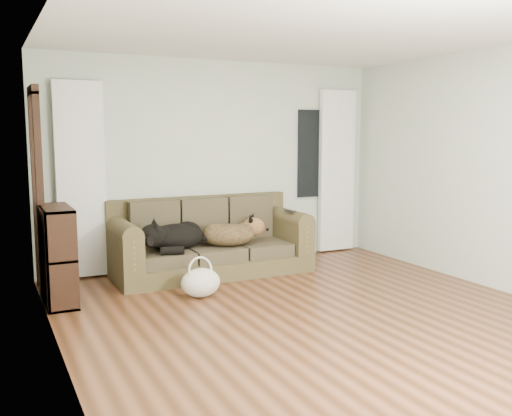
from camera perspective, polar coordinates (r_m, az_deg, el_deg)
name	(u,v)px	position (r m, az deg, el deg)	size (l,w,h in m)	color
floor	(318,318)	(5.39, 6.26, -10.84)	(5.00, 5.00, 0.00)	#432512
ceiling	(323,27)	(5.19, 6.70, 17.54)	(5.00, 5.00, 0.00)	white
wall_back	(216,163)	(7.36, -4.03, 4.49)	(4.50, 0.04, 2.60)	beige
wall_left	(56,188)	(4.36, -19.39, 1.88)	(0.04, 5.00, 2.60)	beige
wall_right	(500,170)	(6.61, 23.23, 3.53)	(0.04, 5.00, 2.60)	beige
curtain_left	(81,180)	(6.84, -17.11, 2.67)	(0.55, 0.08, 2.25)	white
curtain_right	(337,171)	(8.14, 8.06, 3.68)	(0.55, 0.08, 2.25)	white
window_pane	(314,154)	(7.98, 5.80, 5.44)	(0.50, 0.03, 1.20)	black
door_casing	(38,194)	(6.42, -20.97, 1.30)	(0.07, 0.60, 2.10)	black
sofa	(212,237)	(6.87, -4.47, -2.89)	(2.34, 1.01, 0.96)	#2F2E17
dog_black_lab	(173,238)	(6.65, -8.29, -3.03)	(0.72, 0.50, 0.30)	black
dog_shepherd	(231,234)	(6.84, -2.49, -2.57)	(0.66, 0.47, 0.29)	black
tv_remote	(290,211)	(7.06, 3.42, -0.28)	(0.05, 0.19, 0.02)	black
tote_bag	(201,282)	(5.98, -5.57, -7.36)	(0.42, 0.32, 0.30)	silver
bookshelf	(57,253)	(6.03, -19.26, -4.31)	(0.29, 0.78, 0.97)	black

